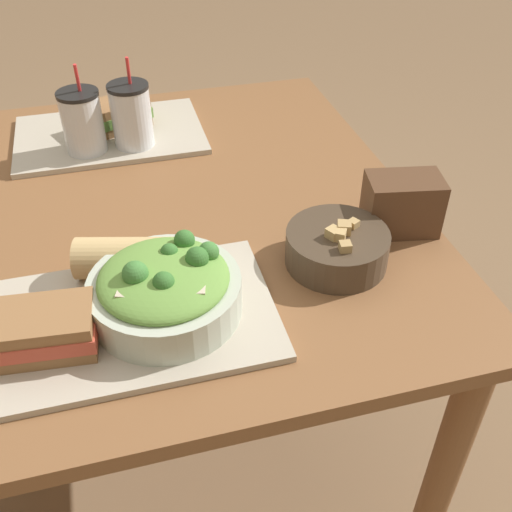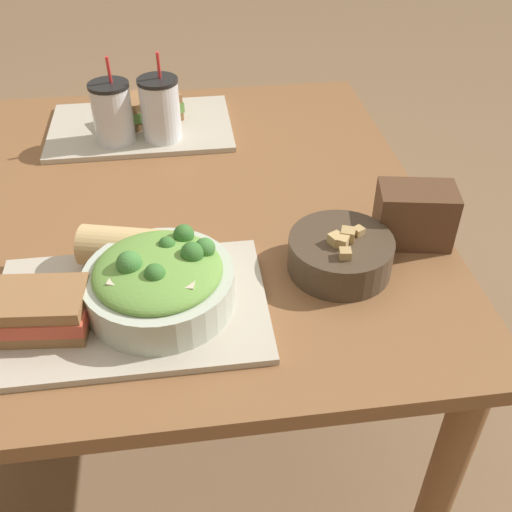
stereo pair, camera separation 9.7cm
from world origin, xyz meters
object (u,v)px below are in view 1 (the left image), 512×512
at_px(sandwich_near, 44,330).
at_px(baguette_near, 130,258).
at_px(sandwich_far, 116,115).
at_px(salad_bowl, 165,288).
at_px(chip_bag, 402,204).
at_px(soup_bowl, 337,246).
at_px(drink_cup_dark, 83,124).
at_px(drink_cup_red, 132,117).

distance_m(sandwich_near, baguette_near, 0.19).
bearing_deg(sandwich_near, sandwich_far, 82.27).
relative_size(salad_bowl, chip_bag, 1.59).
bearing_deg(soup_bowl, sandwich_far, 118.42).
relative_size(baguette_near, chip_bag, 1.20).
height_order(soup_bowl, baguette_near, same).
height_order(soup_bowl, drink_cup_dark, drink_cup_dark).
xyz_separation_m(soup_bowl, sandwich_far, (-0.32, 0.59, 0.01)).
relative_size(sandwich_far, drink_cup_red, 0.85).
height_order(drink_cup_dark, drink_cup_red, drink_cup_red).
xyz_separation_m(sandwich_far, drink_cup_dark, (-0.07, -0.09, 0.03)).
distance_m(sandwich_near, drink_cup_dark, 0.59).
xyz_separation_m(baguette_near, sandwich_far, (0.02, 0.54, -0.00)).
distance_m(salad_bowl, chip_bag, 0.46).
bearing_deg(soup_bowl, salad_bowl, -169.30).
xyz_separation_m(soup_bowl, sandwich_near, (-0.47, -0.09, 0.01)).
height_order(sandwich_near, sandwich_far, same).
height_order(salad_bowl, sandwich_near, salad_bowl).
distance_m(salad_bowl, drink_cup_dark, 0.56).
relative_size(sandwich_near, baguette_near, 0.89).
relative_size(salad_bowl, drink_cup_red, 1.16).
bearing_deg(chip_bag, soup_bowl, -146.25).
relative_size(salad_bowl, sandwich_near, 1.50).
xyz_separation_m(drink_cup_dark, drink_cup_red, (0.10, -0.00, 0.00)).
bearing_deg(soup_bowl, drink_cup_red, 120.25).
bearing_deg(sandwich_far, drink_cup_dark, -151.81).
height_order(drink_cup_dark, chip_bag, drink_cup_dark).
xyz_separation_m(soup_bowl, drink_cup_red, (-0.29, 0.49, 0.04)).
relative_size(salad_bowl, baguette_near, 1.33).
xyz_separation_m(salad_bowl, chip_bag, (0.44, 0.12, -0.00)).
height_order(salad_bowl, baguette_near, salad_bowl).
bearing_deg(baguette_near, drink_cup_dark, 21.12).
relative_size(soup_bowl, drink_cup_dark, 0.90).
height_order(sandwich_far, drink_cup_red, drink_cup_red).
bearing_deg(sandwich_near, baguette_near, 49.51).
bearing_deg(baguette_near, sandwich_far, 12.24).
distance_m(soup_bowl, chip_bag, 0.16).
distance_m(sandwich_near, drink_cup_red, 0.61).
bearing_deg(drink_cup_red, soup_bowl, -59.75).
distance_m(drink_cup_dark, drink_cup_red, 0.10).
relative_size(sandwich_near, chip_bag, 1.06).
bearing_deg(baguette_near, chip_bag, -73.03).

